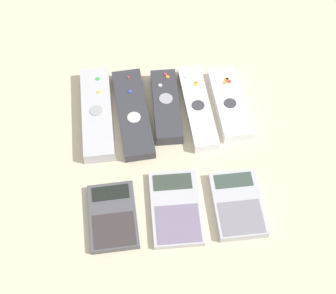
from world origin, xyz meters
TOP-DOWN VIEW (x-y plane):
  - ground_plane at (0.00, 0.00)m, footprint 3.00×3.00m
  - remote_0 at (-0.13, 0.13)m, footprint 0.06×0.22m
  - remote_1 at (-0.06, 0.12)m, footprint 0.07×0.22m
  - remote_2 at (0.01, 0.13)m, footprint 0.06×0.17m
  - remote_3 at (0.07, 0.12)m, footprint 0.06×0.20m
  - remote_4 at (0.13, 0.13)m, footprint 0.06×0.18m
  - calculator_0 at (-0.11, -0.10)m, footprint 0.09×0.13m
  - calculator_1 at (-0.00, -0.09)m, footprint 0.09×0.15m
  - calculator_2 at (0.11, -0.10)m, footprint 0.09×0.13m

SIDE VIEW (x-z plane):
  - ground_plane at x=0.00m, z-range 0.00..0.00m
  - calculator_1 at x=0.00m, z-range 0.00..0.01m
  - calculator_0 at x=-0.11m, z-range 0.00..0.01m
  - calculator_2 at x=0.11m, z-range 0.00..0.02m
  - remote_1 at x=-0.06m, z-range 0.00..0.02m
  - remote_3 at x=0.07m, z-range 0.00..0.02m
  - remote_4 at x=0.13m, z-range 0.00..0.02m
  - remote_2 at x=0.01m, z-range 0.00..0.03m
  - remote_0 at x=-0.13m, z-range 0.00..0.03m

